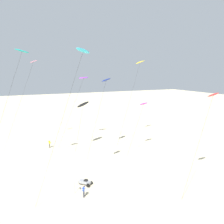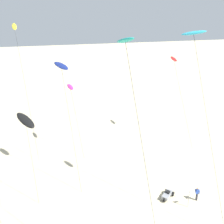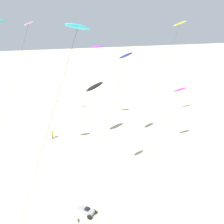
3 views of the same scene
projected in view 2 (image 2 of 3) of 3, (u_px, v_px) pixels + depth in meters
kite_red at (174, 60)px, 42.80m from camera, size 1.77×6.71×13.11m
kite_black at (25, 120)px, 29.29m from camera, size 2.52×3.68×9.96m
kite_teal at (126, 46)px, 17.34m from camera, size 2.20×7.73×19.04m
kite_navy at (61, 67)px, 31.33m from camera, size 2.11×5.70×14.69m
kite_yellow at (15, 29)px, 38.29m from camera, size 2.12×7.64×18.32m
kite_magenta at (70, 87)px, 39.94m from camera, size 1.58×5.19×9.90m
kite_cyan at (194, 36)px, 25.19m from camera, size 2.69×8.04×18.72m
kite_flyer_middle at (197, 194)px, 31.17m from camera, size 0.61×0.59×1.67m
beach_buggy at (167, 195)px, 31.73m from camera, size 1.93×1.88×0.82m
marker_flag at (190, 195)px, 29.93m from camera, size 0.57×0.05×2.10m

